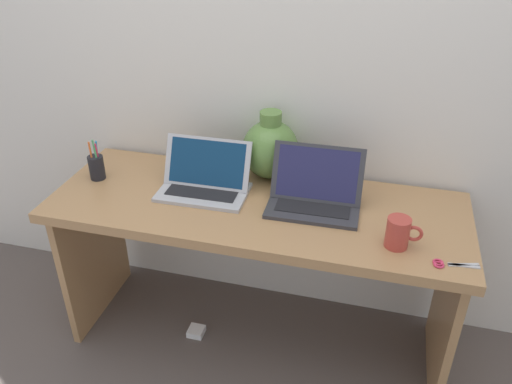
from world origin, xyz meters
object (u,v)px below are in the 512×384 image
scissors (447,264)px  power_brick (196,331)px  laptop_left (205,179)px  coffee_mug (399,233)px  pen_cup (97,167)px  green_vase (270,149)px  laptop_right (315,191)px

scissors → power_brick: size_ratio=2.11×
laptop_left → coffee_mug: size_ratio=2.90×
scissors → pen_cup: bearing=170.5°
power_brick → pen_cup: bearing=168.5°
coffee_mug → laptop_left: bearing=166.0°
power_brick → green_vase: bearing=47.8°
green_vase → power_brick: size_ratio=4.06×
laptop_left → scissors: (0.91, -0.25, -0.05)m
laptop_left → scissors: laptop_left is taller
coffee_mug → pen_cup: 1.22m
laptop_right → power_brick: size_ratio=4.97×
coffee_mug → scissors: 0.18m
scissors → power_brick: 1.19m
scissors → power_brick: scissors is taller
green_vase → laptop_right: bearing=-40.0°
green_vase → pen_cup: 0.72m
green_vase → coffee_mug: bearing=-35.1°
pen_cup → green_vase: bearing=16.7°
pen_cup → power_brick: size_ratio=2.56×
laptop_left → coffee_mug: (0.75, -0.19, 0.00)m
coffee_mug → pen_cup: size_ratio=0.67×
laptop_left → green_vase: green_vase is taller
laptop_left → scissors: 0.94m
green_vase → coffee_mug: (0.53, -0.37, -0.07)m
laptop_right → pen_cup: laptop_right is taller
laptop_left → pen_cup: laptop_left is taller
power_brick → coffee_mug: bearing=-5.8°
green_vase → pen_cup: bearing=-163.3°
laptop_left → green_vase: (0.22, 0.19, 0.07)m
pen_cup → power_brick: 0.86m
power_brick → laptop_right: bearing=12.7°
coffee_mug → pen_cup: bearing=172.2°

